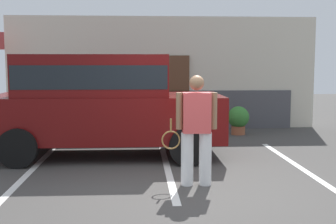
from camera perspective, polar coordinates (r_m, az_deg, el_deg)
ground_plane at (r=6.75m, az=2.26°, el=-10.02°), size 40.00×40.00×0.00m
parking_stripe_0 at (r=8.39m, az=-16.92°, el=-7.01°), size 0.12×4.40×0.01m
parking_stripe_1 at (r=8.18m, az=-0.11°, el=-7.08°), size 0.12×4.40×0.01m
parking_stripe_2 at (r=8.66m, az=16.14°, el=-6.57°), size 0.12×4.40×0.01m
house_frontage at (r=12.92m, az=-0.62°, el=4.57°), size 8.82×0.40×3.20m
parked_suv at (r=9.11m, az=-8.42°, el=1.51°), size 4.61×2.19×2.05m
tennis_player_man at (r=6.89m, az=3.60°, el=-2.17°), size 0.89×0.27×1.71m
potted_plant_by_porch at (r=11.98m, az=8.96°, el=-0.87°), size 0.57×0.57×0.75m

